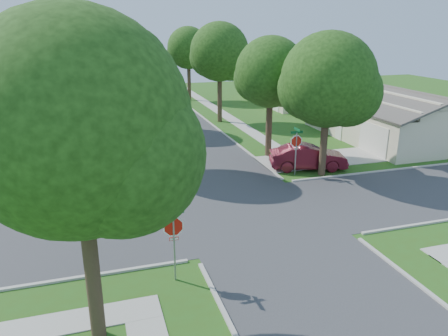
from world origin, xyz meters
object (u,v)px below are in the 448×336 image
tree_ne_corner (329,84)px  house_nw_far (1,98)px  tree_e_far (189,50)px  tree_w_mid (115,54)px  stop_sign_sw (174,230)px  stop_sign_ne (296,143)px  house_ne_near (387,119)px  house_ne_far (291,89)px  car_curb_east (173,91)px  tree_w_near (129,73)px  tree_w_far (108,56)px  tree_sw_corner (80,134)px  car_curb_west (127,102)px  car_driveway (308,157)px  tree_e_mid (220,55)px  tree_e_near (271,75)px

tree_ne_corner → house_nw_far: bearing=128.8°
tree_e_far → tree_w_mid: 16.05m
stop_sign_sw → tree_ne_corner: (11.06, 8.91, 3.56)m
stop_sign_ne → house_ne_near: bearing=29.1°
tree_ne_corner → house_ne_far: bearing=68.8°
tree_w_mid → car_curb_east: (7.84, 15.72, -5.69)m
tree_w_near → house_ne_near: (20.64, 1.99, -4.60)m
tree_w_far → house_ne_near: (20.64, -23.01, -3.99)m
tree_w_mid → house_ne_far: bearing=21.2°
tree_w_near → tree_sw_corner: tree_sw_corner is taller
house_nw_far → car_curb_west: 12.88m
stop_sign_ne → tree_w_near: 11.07m
house_nw_far → tree_w_near: bearing=-63.7°
stop_sign_sw → house_nw_far: 38.40m
tree_w_mid → car_curb_west: bearing=81.6°
tree_ne_corner → house_nw_far: tree_ne_corner is taller
tree_w_near → car_driveway: tree_w_near is taller
car_driveway → tree_sw_corner: bearing=148.1°
tree_w_far → house_ne_far: bearing=-13.6°
tree_e_mid → tree_sw_corner: tree_sw_corner is taller
stop_sign_ne → car_curb_east: size_ratio=0.64×
tree_e_mid → stop_sign_sw: bearing=-110.2°
tree_w_mid → tree_sw_corner: 28.14m
stop_sign_ne → house_ne_near: 12.94m
stop_sign_sw → tree_e_mid: bearing=69.8°
house_ne_near → tree_w_mid: bearing=154.1°
tree_w_mid → tree_w_near: bearing=-90.0°
tree_e_far → tree_w_far: 9.42m
tree_sw_corner → car_driveway: (13.44, 12.49, -5.46)m
car_driveway → house_ne_near: bearing=-46.0°
tree_e_mid → car_driveway: tree_e_mid is taller
tree_e_near → tree_e_far: size_ratio=0.95×
tree_e_far → tree_w_mid: tree_w_mid is taller
tree_w_far → house_nw_far: bearing=-170.0°
stop_sign_ne → car_curb_west: bearing=106.9°
house_nw_far → car_curb_east: 19.78m
stop_sign_ne → car_curb_east: (-1.50, 32.03, -1.23)m
stop_sign_sw → house_ne_near: (20.69, 15.70, -0.51)m
stop_sign_sw → tree_w_mid: (0.06, 25.71, 4.46)m
stop_sign_sw → car_driveway: stop_sign_sw is taller
house_ne_far → car_curb_west: bearing=174.8°
stop_sign_sw → car_curb_west: stop_sign_sw is taller
tree_sw_corner → house_ne_far: tree_sw_corner is taller
tree_w_mid → tree_sw_corner: size_ratio=1.00×
tree_e_mid → house_ne_near: (11.23, -10.01, -4.74)m
tree_e_far → house_nw_far: (-20.75, -2.01, -4.46)m
tree_w_near → house_nw_far: 26.05m
tree_w_near → tree_e_mid: bearing=51.9°
tree_e_near → car_curb_west: tree_e_near is taller
tree_w_far → stop_sign_sw: bearing=-90.1°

